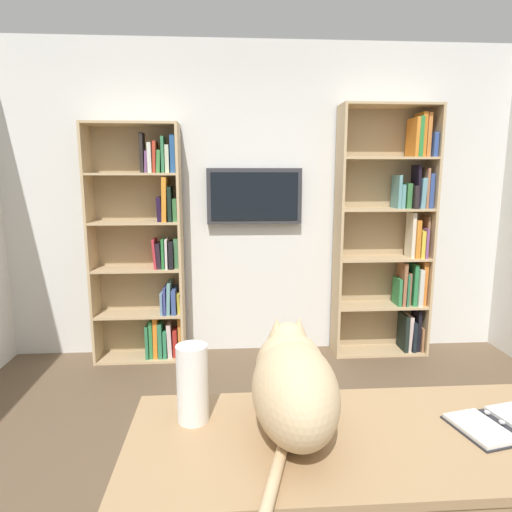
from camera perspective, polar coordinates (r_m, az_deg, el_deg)
The scene contains 8 objects.
wall_back at distance 3.97m, azimuth 0.59°, elevation 6.86°, with size 4.52×0.06×2.70m, color silver.
bookshelf_left at distance 4.10m, azimuth 17.41°, elevation 2.59°, with size 0.83×0.28×2.17m.
bookshelf_right at distance 3.89m, azimuth -13.70°, elevation 0.82°, with size 0.76×0.28×2.00m.
wall_mounted_tv at distance 3.88m, azimuth -0.21°, elevation 7.65°, with size 0.82×0.07×0.48m.
desk at distance 1.68m, azimuth 12.68°, elevation -24.95°, with size 1.53×0.64×0.73m.
cat at distance 1.57m, azimuth 4.74°, elevation -15.71°, with size 0.29×0.65×0.35m.
open_binder at distance 1.85m, azimuth 28.90°, elevation -18.35°, with size 0.37×0.29×0.02m.
paper_towel_roll at distance 1.64m, azimuth -8.13°, elevation -15.84°, with size 0.11×0.11×0.28m, color white.
Camera 1 is at (0.31, 1.72, 1.60)m, focal length 31.28 mm.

